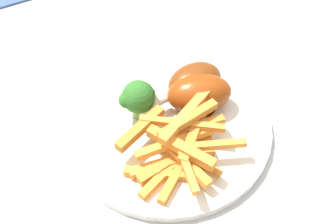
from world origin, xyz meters
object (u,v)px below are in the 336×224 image
(carrot_fries_pile, at_px, (179,146))
(chicken_drumstick_near, at_px, (192,85))
(broccoli_floret_front, at_px, (138,98))
(dining_table, at_px, (202,140))
(dinner_plate, at_px, (168,125))
(chicken_drumstick_far, at_px, (196,94))

(carrot_fries_pile, height_order, chicken_drumstick_near, chicken_drumstick_near)
(broccoli_floret_front, height_order, carrot_fries_pile, broccoli_floret_front)
(carrot_fries_pile, bearing_deg, broccoli_floret_front, -40.79)
(broccoli_floret_front, bearing_deg, dining_table, -148.34)
(dinner_plate, bearing_deg, broccoli_floret_front, -8.14)
(dinner_plate, distance_m, carrot_fries_pile, 0.06)
(chicken_drumstick_near, bearing_deg, dining_table, -164.48)
(dining_table, xyz_separation_m, carrot_fries_pile, (0.02, 0.10, 0.12))
(chicken_drumstick_near, bearing_deg, broccoli_floret_front, 36.16)
(broccoli_floret_front, bearing_deg, chicken_drumstick_far, -158.37)
(dinner_plate, height_order, chicken_drumstick_far, chicken_drumstick_far)
(dinner_plate, height_order, chicken_drumstick_near, chicken_drumstick_near)
(dining_table, xyz_separation_m, chicken_drumstick_near, (0.02, 0.01, 0.12))
(dinner_plate, xyz_separation_m, chicken_drumstick_far, (-0.03, -0.03, 0.03))
(dinner_plate, relative_size, broccoli_floret_front, 4.77)
(chicken_drumstick_far, bearing_deg, chicken_drumstick_near, -66.14)
(dinner_plate, relative_size, carrot_fries_pile, 1.66)
(dinner_plate, height_order, carrot_fries_pile, carrot_fries_pile)
(dining_table, xyz_separation_m, dinner_plate, (0.04, 0.06, 0.10))
(dinner_plate, xyz_separation_m, carrot_fries_pile, (-0.02, 0.05, 0.02))
(dinner_plate, bearing_deg, chicken_drumstick_near, -113.91)
(dining_table, relative_size, chicken_drumstick_far, 9.33)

